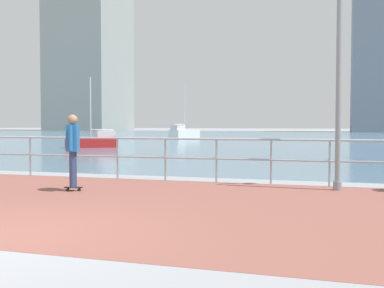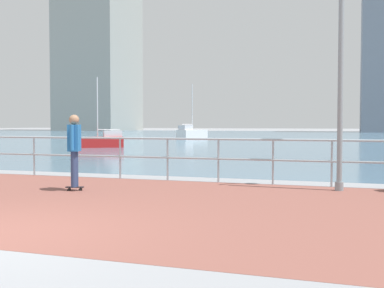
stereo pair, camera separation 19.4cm
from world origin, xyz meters
name	(u,v)px [view 2 (the right image)]	position (x,y,z in m)	size (l,w,h in m)	color
ground	(297,140)	(0.00, 40.00, 0.00)	(220.00, 220.00, 0.00)	gray
brick_paving	(101,201)	(0.00, 2.94, 0.00)	(28.00, 7.18, 0.01)	brown
harbor_water	(307,137)	(0.00, 51.53, 0.00)	(180.00, 88.00, 0.00)	slate
waterfront_railing	(168,151)	(0.00, 6.53, 0.79)	(25.25, 0.06, 1.15)	#9EADB7
lamppost	(345,57)	(4.46, 6.07, 3.03)	(0.54, 0.75, 5.47)	gray
skateboarder	(74,145)	(-1.30, 4.07, 1.03)	(0.41, 0.55, 1.72)	black
sailboat_red	(191,133)	(-11.23, 42.57, 0.55)	(2.38, 4.25, 5.71)	white
sailboat_white	(100,141)	(-10.52, 21.72, 0.43)	(3.18, 2.61, 4.46)	#B21E1E
tower_concrete	(98,27)	(-49.44, 91.25, 23.41)	(14.49, 16.35, 48.49)	#939993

